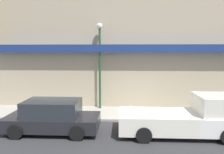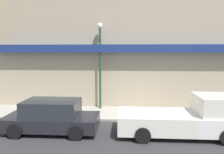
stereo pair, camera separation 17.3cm
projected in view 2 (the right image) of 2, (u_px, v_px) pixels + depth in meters
The scene contains 7 objects.
ground_plane at pixel (135, 122), 11.82m from camera, with size 80.00×80.00×0.00m, color #2D2D30.
sidewalk at pixel (134, 114), 13.20m from camera, with size 36.00×2.80×0.12m.
building at pixel (134, 29), 15.43m from camera, with size 19.80×3.80×10.77m.
pickup_truck at pixel (188, 118), 9.91m from camera, with size 5.56×2.26×1.86m.
parked_car at pixel (52, 117), 10.33m from camera, with size 4.37×2.06×1.54m.
fire_hydrant at pixel (131, 111), 12.60m from camera, with size 0.18×0.18×0.58m.
street_lamp at pixel (100, 56), 13.87m from camera, with size 0.36×0.36×5.46m.
Camera 2 is at (-0.50, -11.51, 3.83)m, focal length 35.00 mm.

